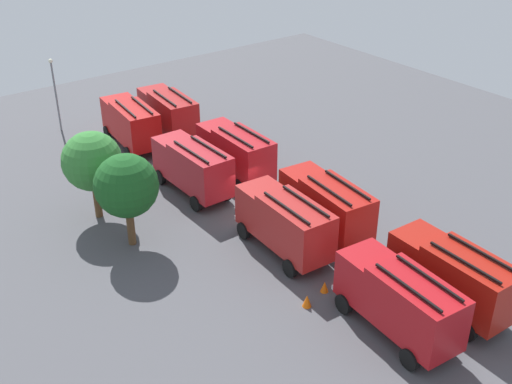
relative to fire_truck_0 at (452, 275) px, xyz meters
name	(u,v)px	position (x,y,z in m)	size (l,w,h in m)	color
ground_plane	(256,210)	(14.47, 1.92, -2.15)	(65.80, 65.80, 0.00)	#4C4C51
fire_truck_0	(452,275)	(0.00, 0.00, 0.00)	(7.29, 2.98, 3.88)	#A1190F
fire_truck_1	(326,204)	(9.47, 0.20, 0.00)	(7.42, 3.36, 3.88)	#AC1913
fire_truck_2	(235,151)	(19.30, 0.16, 0.00)	(7.28, 2.94, 3.88)	#AF171E
fire_truck_3	(168,111)	(29.11, 0.13, 0.00)	(7.39, 3.29, 3.88)	#A11919
fire_truck_4	(399,299)	(0.33, 3.75, 0.00)	(7.38, 3.24, 3.88)	#AD1319
fire_truck_5	(284,221)	(9.45, 3.60, 0.00)	(7.32, 3.08, 3.88)	#A9201E
fire_truck_6	(192,166)	(19.12, 3.99, 0.00)	(7.21, 2.77, 3.88)	#AB1A22
fire_truck_7	(131,122)	(28.91, 3.73, 0.00)	(7.41, 3.35, 3.88)	#AD1210
firefighter_0	(257,195)	(14.69, 1.67, -1.14)	(0.47, 0.35, 1.79)	black
firefighter_1	(266,154)	(19.37, -2.76, -1.11)	(0.45, 0.48, 1.83)	black
tree_0	(126,186)	(15.85, 10.58, 1.92)	(3.90, 3.90, 6.05)	brown
tree_1	(92,161)	(20.20, 10.79, 1.92)	(3.90, 3.90, 6.05)	brown
traffic_cone_0	(314,191)	(13.66, -2.65, -1.86)	(0.41, 0.41, 0.59)	#F2600C
traffic_cone_1	(307,301)	(4.61, 5.96, -1.79)	(0.51, 0.51, 0.73)	#F2600C
traffic_cone_2	(325,287)	(4.99, 4.33, -1.82)	(0.47, 0.47, 0.67)	#F2600C
lamppost	(55,89)	(35.70, 7.13, 1.60)	(0.36, 0.36, 6.38)	slate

